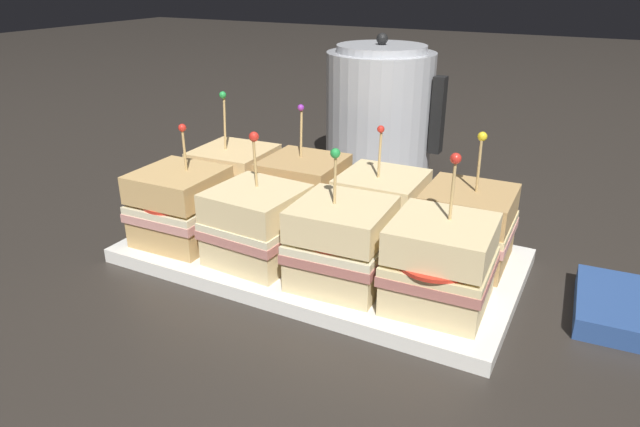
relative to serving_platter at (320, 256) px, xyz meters
The scene contains 12 objects.
ground_plane 0.01m from the serving_platter, ahead, with size 6.00×6.00×0.00m, color #2D2823.
serving_platter is the anchor object (origin of this frame).
sandwich_front_far_left 0.19m from the serving_platter, 161.57° to the right, with size 0.11×0.11×0.16m.
sandwich_front_center_left 0.10m from the serving_platter, 134.35° to the right, with size 0.11×0.11×0.16m.
sandwich_front_center_right 0.10m from the serving_platter, 45.07° to the right, with size 0.11×0.11×0.16m.
sandwich_front_far_right 0.19m from the serving_platter, 17.76° to the right, with size 0.11×0.11×0.17m.
sandwich_back_far_left 0.19m from the serving_platter, 161.88° to the left, with size 0.11×0.11×0.18m.
sandwich_back_center_left 0.10m from the serving_platter, 133.47° to the left, with size 0.11×0.11×0.17m.
sandwich_back_center_right 0.10m from the serving_platter, 46.48° to the left, with size 0.11×0.11×0.16m.
sandwich_back_far_right 0.19m from the serving_platter, 19.01° to the left, with size 0.11×0.11×0.16m.
kettle_steel 0.38m from the serving_platter, 100.96° to the left, with size 0.21×0.19×0.25m.
napkin_stack 0.37m from the serving_platter, ahead, with size 0.14×0.14×0.02m.
Camera 1 is at (0.31, -0.58, 0.35)m, focal length 32.00 mm.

